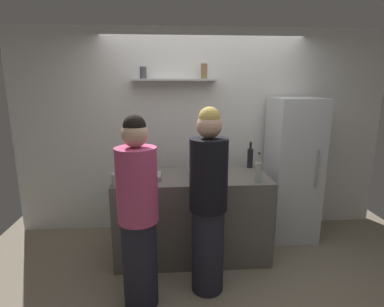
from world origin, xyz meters
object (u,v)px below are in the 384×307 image
object	(u,v)px
wine_bottle_amber_glass	(196,167)
utensil_holder	(117,179)
wine_bottle_green_glass	(207,165)
wine_bottle_dark_glass	(250,157)
water_bottle_plastic	(192,163)
baking_pan	(145,177)
person_pink_top	(138,216)
person_blonde	(208,204)
refrigerator	(292,169)
wine_bottle_pale_glass	(258,171)

from	to	relation	value
wine_bottle_amber_glass	utensil_holder	bearing A→B (deg)	-170.10
wine_bottle_green_glass	wine_bottle_dark_glass	world-z (taller)	wine_bottle_dark_glass
water_bottle_plastic	baking_pan	bearing A→B (deg)	-159.46
wine_bottle_green_glass	person_pink_top	size ratio (longest dim) A/B	0.19
baking_pan	person_blonde	distance (m)	0.83
person_pink_top	wine_bottle_dark_glass	bearing A→B (deg)	-164.54
water_bottle_plastic	person_pink_top	world-z (taller)	person_pink_top
refrigerator	wine_bottle_amber_glass	size ratio (longest dim) A/B	5.29
wine_bottle_pale_glass	water_bottle_plastic	size ratio (longest dim) A/B	1.18
utensil_holder	wine_bottle_amber_glass	size ratio (longest dim) A/B	0.64
utensil_holder	water_bottle_plastic	world-z (taller)	water_bottle_plastic
baking_pan	utensil_holder	xyz separation A→B (m)	(-0.26, -0.19, 0.04)
wine_bottle_green_glass	refrigerator	bearing A→B (deg)	18.84
wine_bottle_dark_glass	water_bottle_plastic	size ratio (longest dim) A/B	1.26
wine_bottle_green_glass	person_pink_top	bearing A→B (deg)	-130.99
baking_pan	refrigerator	bearing A→B (deg)	13.92
utensil_holder	wine_bottle_pale_glass	world-z (taller)	wine_bottle_pale_glass
refrigerator	person_blonde	xyz separation A→B (m)	(-1.18, -1.01, -0.02)
wine_bottle_dark_glass	person_pink_top	world-z (taller)	person_pink_top
utensil_holder	person_pink_top	bearing A→B (deg)	-64.51
baking_pan	wine_bottle_pale_glass	distance (m)	1.19
wine_bottle_green_glass	water_bottle_plastic	world-z (taller)	wine_bottle_green_glass
wine_bottle_green_glass	wine_bottle_pale_glass	bearing A→B (deg)	-25.05
water_bottle_plastic	wine_bottle_pale_glass	bearing A→B (deg)	-28.81
baking_pan	wine_bottle_green_glass	size ratio (longest dim) A/B	1.07
utensil_holder	person_blonde	distance (m)	0.95
person_pink_top	person_blonde	xyz separation A→B (m)	(0.61, 0.15, 0.03)
baking_pan	wine_bottle_green_glass	world-z (taller)	wine_bottle_green_glass
utensil_holder	refrigerator	bearing A→B (deg)	17.16
baking_pan	wine_bottle_pale_glass	xyz separation A→B (m)	(1.17, -0.17, 0.09)
wine_bottle_green_glass	wine_bottle_amber_glass	distance (m)	0.17
water_bottle_plastic	person_pink_top	distance (m)	1.07
wine_bottle_dark_glass	wine_bottle_pale_glass	xyz separation A→B (m)	(-0.05, -0.53, -0.01)
wine_bottle_amber_glass	water_bottle_plastic	world-z (taller)	wine_bottle_amber_glass
person_blonde	person_pink_top	bearing A→B (deg)	-93.88
wine_bottle_green_glass	utensil_holder	bearing A→B (deg)	-164.91
utensil_holder	water_bottle_plastic	bearing A→B (deg)	26.33
baking_pan	person_blonde	bearing A→B (deg)	-42.82
wine_bottle_green_glass	person_pink_top	distance (m)	1.05
utensil_holder	wine_bottle_amber_glass	xyz separation A→B (m)	(0.79, 0.14, 0.07)
utensil_holder	wine_bottle_amber_glass	world-z (taller)	wine_bottle_amber_glass
person_pink_top	utensil_holder	bearing A→B (deg)	-90.28
utensil_holder	wine_bottle_green_glass	world-z (taller)	wine_bottle_green_glass
wine_bottle_pale_glass	water_bottle_plastic	world-z (taller)	wine_bottle_pale_glass
utensil_holder	wine_bottle_pale_glass	distance (m)	1.43
wine_bottle_amber_glass	person_blonde	xyz separation A→B (m)	(0.07, -0.51, -0.20)
wine_bottle_pale_glass	person_pink_top	distance (m)	1.31
wine_bottle_pale_glass	person_blonde	distance (m)	0.71
wine_bottle_green_glass	wine_bottle_dark_glass	xyz separation A→B (m)	(0.55, 0.30, -0.00)
water_bottle_plastic	person_blonde	world-z (taller)	person_blonde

